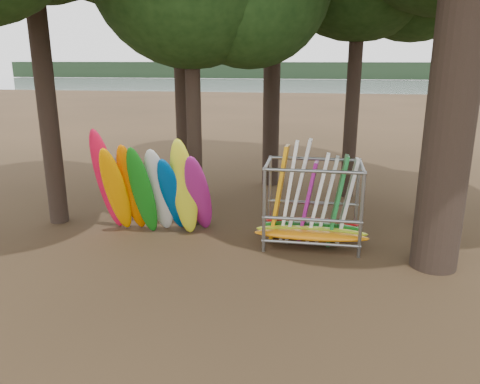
# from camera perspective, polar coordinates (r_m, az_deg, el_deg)

# --- Properties ---
(ground) EXTENTS (120.00, 120.00, 0.00)m
(ground) POSITION_cam_1_polar(r_m,az_deg,el_deg) (11.94, -1.38, -8.44)
(ground) COLOR #47331E
(ground) RESTS_ON ground
(lake) EXTENTS (160.00, 160.00, 0.00)m
(lake) POSITION_cam_1_polar(r_m,az_deg,el_deg) (70.87, 7.89, 11.87)
(lake) COLOR gray
(lake) RESTS_ON ground
(far_shore) EXTENTS (160.00, 4.00, 4.00)m
(far_shore) POSITION_cam_1_polar(r_m,az_deg,el_deg) (120.73, 8.70, 14.44)
(far_shore) COLOR black
(far_shore) RESTS_ON ground
(kayak_row) EXTENTS (3.46, 2.08, 3.26)m
(kayak_row) POSITION_cam_1_polar(r_m,az_deg,el_deg) (13.34, -10.52, 0.22)
(kayak_row) COLOR red
(kayak_row) RESTS_ON ground
(storage_rack) EXTENTS (3.03, 1.58, 2.91)m
(storage_rack) POSITION_cam_1_polar(r_m,az_deg,el_deg) (12.83, 8.79, -1.79)
(storage_rack) COLOR gray
(storage_rack) RESTS_ON ground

